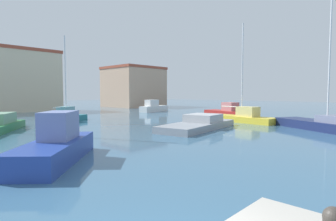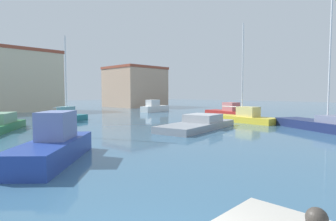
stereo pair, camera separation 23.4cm
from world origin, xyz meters
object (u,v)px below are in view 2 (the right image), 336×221
at_px(sailboat_navy_distant_north, 329,125).
at_px(motorboat_blue_distant_east, 53,145).
at_px(motorboat_white_mid_harbor, 155,107).
at_px(sailboat_teal_near_pier, 67,116).
at_px(sailboat_yellow_behind_lamppost, 243,117).
at_px(motorboat_grey_center_channel, 199,124).
at_px(motorboat_red_far_right, 228,111).

bearing_deg(sailboat_navy_distant_north, motorboat_blue_distant_east, 162.34).
relative_size(motorboat_white_mid_harbor, sailboat_teal_near_pier, 0.66).
bearing_deg(sailboat_teal_near_pier, sailboat_yellow_behind_lamppost, -47.15).
distance_m(motorboat_grey_center_channel, motorboat_red_far_right, 15.44).
distance_m(sailboat_navy_distant_north, sailboat_teal_near_pier, 23.35).
bearing_deg(sailboat_navy_distant_north, sailboat_yellow_behind_lamppost, 80.43).
height_order(sailboat_yellow_behind_lamppost, sailboat_teal_near_pier, sailboat_yellow_behind_lamppost).
xyz_separation_m(sailboat_yellow_behind_lamppost, motorboat_blue_distant_east, (-19.62, -1.99, 0.14)).
height_order(motorboat_blue_distant_east, sailboat_teal_near_pier, sailboat_teal_near_pier).
relative_size(sailboat_yellow_behind_lamppost, motorboat_white_mid_harbor, 1.72).
distance_m(motorboat_grey_center_channel, motorboat_blue_distant_east, 12.77).
relative_size(sailboat_navy_distant_north, sailboat_teal_near_pier, 1.31).
bearing_deg(motorboat_blue_distant_east, sailboat_yellow_behind_lamppost, 5.81).
bearing_deg(sailboat_navy_distant_north, motorboat_red_far_right, 58.64).
height_order(sailboat_yellow_behind_lamppost, motorboat_white_mid_harbor, sailboat_yellow_behind_lamppost).
xyz_separation_m(sailboat_navy_distant_north, sailboat_teal_near_pier, (-10.68, 20.76, 0.11)).
bearing_deg(motorboat_white_mid_harbor, motorboat_blue_distant_east, -140.82).
bearing_deg(motorboat_grey_center_channel, sailboat_yellow_behind_lamppost, -0.62).
bearing_deg(motorboat_blue_distant_east, motorboat_white_mid_harbor, 39.18).
relative_size(sailboat_yellow_behind_lamppost, sailboat_navy_distant_north, 0.87).
xyz_separation_m(sailboat_navy_distant_north, motorboat_blue_distant_east, (-18.30, 5.83, 0.20)).
distance_m(sailboat_yellow_behind_lamppost, motorboat_white_mid_harbor, 18.03).
xyz_separation_m(sailboat_yellow_behind_lamppost, sailboat_navy_distant_north, (-1.32, -7.82, -0.06)).
relative_size(motorboat_grey_center_channel, motorboat_white_mid_harbor, 1.53).
distance_m(motorboat_blue_distant_east, motorboat_red_far_right, 28.00).
height_order(motorboat_white_mid_harbor, sailboat_teal_near_pier, sailboat_teal_near_pier).
bearing_deg(sailboat_yellow_behind_lamppost, motorboat_white_mid_harbor, 76.19).
bearing_deg(motorboat_white_mid_harbor, sailboat_teal_near_pier, -164.35).
xyz_separation_m(motorboat_blue_distant_east, motorboat_red_far_right, (26.80, 8.12, -0.17)).
distance_m(sailboat_yellow_behind_lamppost, motorboat_grey_center_channel, 7.02).
bearing_deg(motorboat_grey_center_channel, motorboat_white_mid_harbor, 56.98).
relative_size(motorboat_grey_center_channel, sailboat_teal_near_pier, 1.02).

